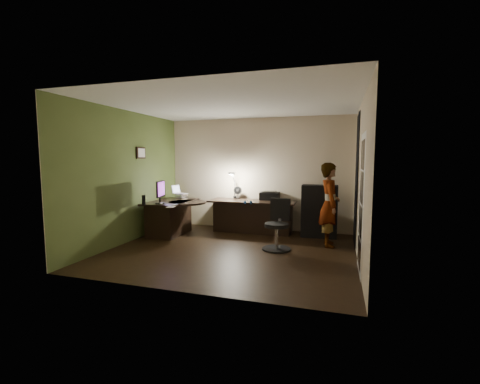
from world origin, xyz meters
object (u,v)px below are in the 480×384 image
(desk_right, at_px, (252,217))
(person, at_px, (329,205))
(desk_left, at_px, (171,218))
(office_chair, at_px, (277,225))
(cabinet, at_px, (319,211))
(monitor, at_px, (160,195))

(desk_right, relative_size, person, 1.22)
(desk_left, relative_size, office_chair, 1.39)
(cabinet, distance_m, person, 0.78)
(cabinet, bearing_deg, desk_left, -167.33)
(monitor, distance_m, person, 3.48)
(desk_right, distance_m, office_chair, 1.51)
(desk_left, bearing_deg, monitor, -87.60)
(monitor, relative_size, office_chair, 0.55)
(desk_left, xyz_separation_m, cabinet, (3.23, 0.78, 0.19))
(cabinet, height_order, person, person)
(monitor, bearing_deg, desk_right, 21.54)
(monitor, bearing_deg, person, -5.69)
(cabinet, relative_size, monitor, 2.17)
(desk_right, height_order, monitor, monitor)
(person, bearing_deg, desk_left, 81.71)
(desk_left, relative_size, person, 0.81)
(monitor, height_order, person, person)
(person, bearing_deg, desk_right, 59.58)
(person, bearing_deg, cabinet, 8.52)
(desk_right, height_order, cabinet, cabinet)
(office_chair, height_order, person, person)
(office_chair, relative_size, person, 0.58)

